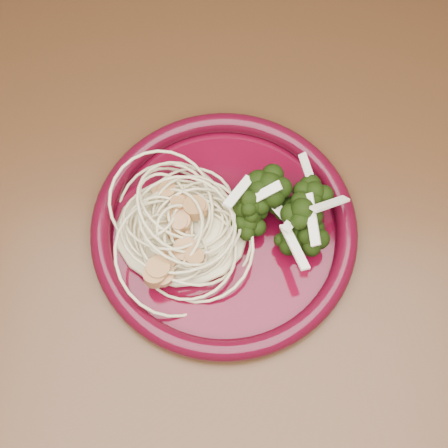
% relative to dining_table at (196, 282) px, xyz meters
% --- Properties ---
extents(dining_table, '(1.20, 0.80, 0.75)m').
position_rel_dining_table_xyz_m(dining_table, '(0.00, 0.00, 0.00)').
color(dining_table, '#472814').
rests_on(dining_table, ground).
extents(dinner_plate, '(0.29, 0.29, 0.02)m').
position_rel_dining_table_xyz_m(dinner_plate, '(0.03, 0.02, 0.11)').
color(dinner_plate, '#440413').
rests_on(dinner_plate, dining_table).
extents(spaghetti_pile, '(0.14, 0.13, 0.03)m').
position_rel_dining_table_xyz_m(spaghetti_pile, '(-0.01, 0.01, 0.12)').
color(spaghetti_pile, beige).
rests_on(spaghetti_pile, dinner_plate).
extents(scallop_cluster, '(0.13, 0.13, 0.04)m').
position_rel_dining_table_xyz_m(scallop_cluster, '(-0.01, 0.01, 0.15)').
color(scallop_cluster, '#B88046').
rests_on(scallop_cluster, spaghetti_pile).
extents(broccoli_pile, '(0.09, 0.13, 0.04)m').
position_rel_dining_table_xyz_m(broccoli_pile, '(0.08, 0.03, 0.13)').
color(broccoli_pile, black).
rests_on(broccoli_pile, dinner_plate).
extents(onion_garnish, '(0.07, 0.09, 0.04)m').
position_rel_dining_table_xyz_m(onion_garnish, '(0.08, 0.03, 0.15)').
color(onion_garnish, white).
rests_on(onion_garnish, broccoli_pile).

